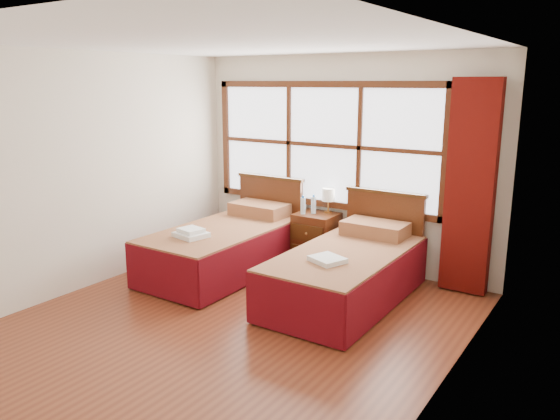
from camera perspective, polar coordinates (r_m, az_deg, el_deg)
The scene contains 15 objects.
floor at distance 5.35m, azimuth -5.17°, elevation -11.91°, with size 4.50×4.50×0.00m, color brown.
ceiling at distance 4.85m, azimuth -5.84°, elevation 17.09°, with size 4.50×4.50×0.00m, color white.
wall_back at distance 6.81m, azimuth 6.52°, elevation 4.99°, with size 4.00×4.00×0.00m, color silver.
wall_left at distance 6.37m, azimuth -19.66°, elevation 3.73°, with size 4.50×4.50×0.00m, color silver.
wall_right at distance 4.02m, azimuth 17.30°, elevation -1.32°, with size 4.50×4.50×0.00m, color silver.
window at distance 6.87m, azimuth 4.54°, elevation 6.78°, with size 3.16×0.06×1.56m.
curtain at distance 6.15m, azimuth 19.27°, elevation 2.20°, with size 0.50×0.16×2.30m, color #5C0D09.
bed_left at distance 6.69m, azimuth -5.57°, elevation -3.74°, with size 1.08×2.10×1.05m.
bed_right at distance 5.85m, azimuth 7.10°, elevation -6.38°, with size 1.06×2.08×1.03m.
nightstand at distance 6.89m, azimuth 3.78°, elevation -3.09°, with size 0.50×0.49×0.67m.
towels_left at distance 6.24m, azimuth -9.28°, elevation -2.41°, with size 0.39×0.36×0.10m.
towels_right at distance 5.38m, azimuth 4.96°, elevation -5.18°, with size 0.39×0.37×0.05m.
lamp at distance 6.84m, azimuth 5.09°, elevation 1.53°, with size 0.16×0.16×0.31m.
bottle_near at distance 6.77m, azimuth 2.43°, elevation 0.46°, with size 0.06×0.06×0.23m.
bottle_far at distance 6.79m, azimuth 3.52°, elevation 0.54°, with size 0.06×0.06×0.24m.
Camera 1 is at (3.05, -3.76, 2.27)m, focal length 35.00 mm.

